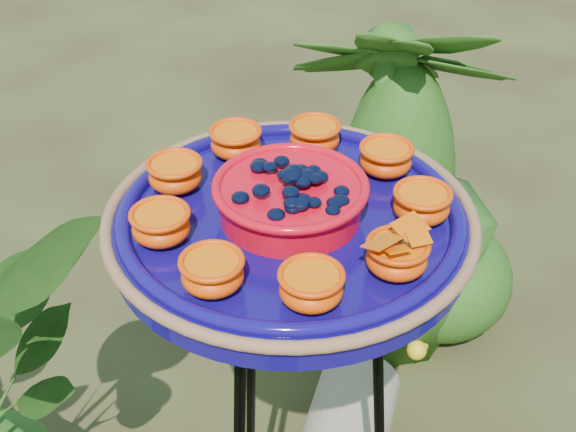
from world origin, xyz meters
name	(u,v)px	position (x,y,z in m)	size (l,w,h in m)	color
tripod_stand	(290,421)	(0.00, 0.15, 0.55)	(0.38, 0.38, 0.90)	black
feeder_dish	(290,217)	(0.00, 0.15, 0.94)	(0.54, 0.54, 0.11)	#10085F
shrub_back_right	(396,183)	(0.71, 0.60, 0.46)	(0.51, 0.51, 0.92)	#234D14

